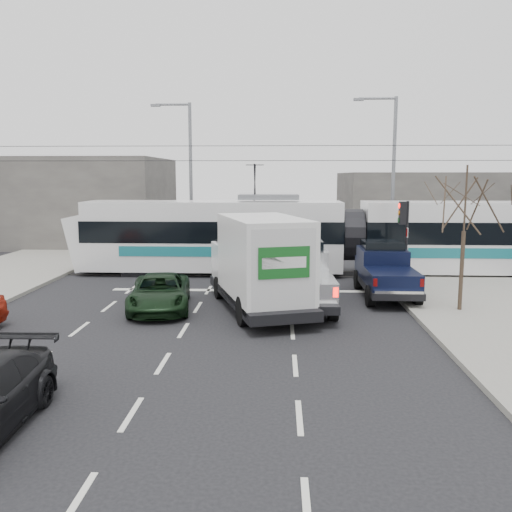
{
  "coord_description": "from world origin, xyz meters",
  "views": [
    {
      "loc": [
        1.28,
        -16.26,
        4.79
      ],
      "look_at": [
        0.4,
        3.82,
        1.8
      ],
      "focal_mm": 38.0,
      "sensor_mm": 36.0,
      "label": 1
    }
  ],
  "objects_px": {
    "navy_pickup": "(384,270)",
    "green_car": "(160,292)",
    "street_lamp_near": "(390,170)",
    "tram": "(351,236)",
    "silver_pickup": "(298,273)",
    "traffic_signal": "(404,225)",
    "bare_tree": "(465,205)",
    "street_lamp_far": "(188,170)",
    "box_truck": "(259,264)"
  },
  "relations": [
    {
      "from": "navy_pickup",
      "to": "street_lamp_near",
      "type": "bearing_deg",
      "value": 78.35
    },
    {
      "from": "bare_tree",
      "to": "green_car",
      "type": "relative_size",
      "value": 1.11
    },
    {
      "from": "street_lamp_far",
      "to": "tram",
      "type": "bearing_deg",
      "value": -34.04
    },
    {
      "from": "traffic_signal",
      "to": "silver_pickup",
      "type": "xyz_separation_m",
      "value": [
        -4.49,
        -2.67,
        -1.57
      ]
    },
    {
      "from": "traffic_signal",
      "to": "navy_pickup",
      "type": "relative_size",
      "value": 0.71
    },
    {
      "from": "bare_tree",
      "to": "green_car",
      "type": "bearing_deg",
      "value": 179.24
    },
    {
      "from": "box_truck",
      "to": "bare_tree",
      "type": "bearing_deg",
      "value": -18.26
    },
    {
      "from": "traffic_signal",
      "to": "silver_pickup",
      "type": "distance_m",
      "value": 5.46
    },
    {
      "from": "street_lamp_far",
      "to": "tram",
      "type": "height_order",
      "value": "street_lamp_far"
    },
    {
      "from": "street_lamp_far",
      "to": "navy_pickup",
      "type": "bearing_deg",
      "value": -47.8
    },
    {
      "from": "silver_pickup",
      "to": "bare_tree",
      "type": "bearing_deg",
      "value": -15.04
    },
    {
      "from": "silver_pickup",
      "to": "navy_pickup",
      "type": "bearing_deg",
      "value": 21.26
    },
    {
      "from": "bare_tree",
      "to": "tram",
      "type": "height_order",
      "value": "tram"
    },
    {
      "from": "traffic_signal",
      "to": "navy_pickup",
      "type": "xyz_separation_m",
      "value": [
        -0.97,
        -1.18,
        -1.69
      ]
    },
    {
      "from": "tram",
      "to": "navy_pickup",
      "type": "distance_m",
      "value": 4.78
    },
    {
      "from": "silver_pickup",
      "to": "box_truck",
      "type": "bearing_deg",
      "value": -141.77
    },
    {
      "from": "bare_tree",
      "to": "tram",
      "type": "xyz_separation_m",
      "value": [
        -2.85,
        7.47,
        -1.91
      ]
    },
    {
      "from": "navy_pickup",
      "to": "green_car",
      "type": "xyz_separation_m",
      "value": [
        -8.51,
        -2.68,
        -0.43
      ]
    },
    {
      "from": "bare_tree",
      "to": "street_lamp_far",
      "type": "height_order",
      "value": "street_lamp_far"
    },
    {
      "from": "traffic_signal",
      "to": "box_truck",
      "type": "relative_size",
      "value": 0.5
    },
    {
      "from": "bare_tree",
      "to": "silver_pickup",
      "type": "xyz_separation_m",
      "value": [
        -5.62,
        1.32,
        -2.63
      ]
    },
    {
      "from": "green_car",
      "to": "bare_tree",
      "type": "bearing_deg",
      "value": -9.27
    },
    {
      "from": "bare_tree",
      "to": "green_car",
      "type": "distance_m",
      "value": 11.08
    },
    {
      "from": "traffic_signal",
      "to": "street_lamp_near",
      "type": "height_order",
      "value": "street_lamp_near"
    },
    {
      "from": "street_lamp_far",
      "to": "box_truck",
      "type": "xyz_separation_m",
      "value": [
        4.76,
        -13.36,
        -3.44
      ]
    },
    {
      "from": "traffic_signal",
      "to": "tram",
      "type": "distance_m",
      "value": 3.97
    },
    {
      "from": "silver_pickup",
      "to": "green_car",
      "type": "xyz_separation_m",
      "value": [
        -5.0,
        -1.18,
        -0.54
      ]
    },
    {
      "from": "traffic_signal",
      "to": "tram",
      "type": "height_order",
      "value": "tram"
    },
    {
      "from": "traffic_signal",
      "to": "navy_pickup",
      "type": "distance_m",
      "value": 2.28
    },
    {
      "from": "bare_tree",
      "to": "box_truck",
      "type": "distance_m",
      "value": 7.34
    },
    {
      "from": "bare_tree",
      "to": "box_truck",
      "type": "xyz_separation_m",
      "value": [
        -7.03,
        0.14,
        -2.12
      ]
    },
    {
      "from": "silver_pickup",
      "to": "traffic_signal",
      "type": "bearing_deg",
      "value": 29.01
    },
    {
      "from": "silver_pickup",
      "to": "green_car",
      "type": "bearing_deg",
      "value": -168.47
    },
    {
      "from": "tram",
      "to": "navy_pickup",
      "type": "height_order",
      "value": "tram"
    },
    {
      "from": "box_truck",
      "to": "street_lamp_far",
      "type": "bearing_deg",
      "value": 92.45
    },
    {
      "from": "box_truck",
      "to": "traffic_signal",
      "type": "bearing_deg",
      "value": 16.05
    },
    {
      "from": "tram",
      "to": "traffic_signal",
      "type": "bearing_deg",
      "value": -63.47
    },
    {
      "from": "tram",
      "to": "street_lamp_far",
      "type": "bearing_deg",
      "value": 146.06
    },
    {
      "from": "box_truck",
      "to": "tram",
      "type": "bearing_deg",
      "value": 43.17
    },
    {
      "from": "traffic_signal",
      "to": "street_lamp_far",
      "type": "height_order",
      "value": "street_lamp_far"
    },
    {
      "from": "traffic_signal",
      "to": "silver_pickup",
      "type": "bearing_deg",
      "value": -149.21
    },
    {
      "from": "street_lamp_near",
      "to": "tram",
      "type": "relative_size",
      "value": 0.35
    },
    {
      "from": "bare_tree",
      "to": "tram",
      "type": "distance_m",
      "value": 8.22
    },
    {
      "from": "tram",
      "to": "green_car",
      "type": "bearing_deg",
      "value": -136.55
    },
    {
      "from": "traffic_signal",
      "to": "green_car",
      "type": "height_order",
      "value": "traffic_signal"
    },
    {
      "from": "bare_tree",
      "to": "street_lamp_far",
      "type": "bearing_deg",
      "value": 131.12
    },
    {
      "from": "street_lamp_far",
      "to": "green_car",
      "type": "relative_size",
      "value": 2.0
    },
    {
      "from": "tram",
      "to": "silver_pickup",
      "type": "height_order",
      "value": "tram"
    },
    {
      "from": "bare_tree",
      "to": "traffic_signal",
      "type": "distance_m",
      "value": 4.28
    },
    {
      "from": "street_lamp_near",
      "to": "green_car",
      "type": "height_order",
      "value": "street_lamp_near"
    }
  ]
}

